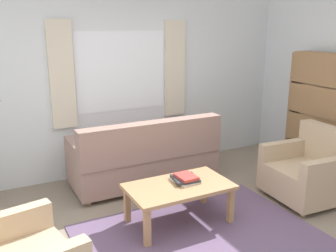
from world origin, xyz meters
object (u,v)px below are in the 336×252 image
object	(u,v)px
coffee_table	(179,190)
armchair_right	(310,171)
book_stack_on_table	(185,178)
couch	(145,158)
bookshelf	(320,115)

from	to	relation	value
coffee_table	armchair_right	bearing A→B (deg)	-7.00
armchair_right	book_stack_on_table	bearing A→B (deg)	-95.53
armchair_right	book_stack_on_table	world-z (taller)	armchair_right
book_stack_on_table	couch	bearing A→B (deg)	90.31
couch	bookshelf	distance (m)	2.48
book_stack_on_table	bookshelf	bearing A→B (deg)	6.01
couch	book_stack_on_table	bearing A→B (deg)	90.31
couch	armchair_right	world-z (taller)	couch
couch	armchair_right	distance (m)	2.07
couch	coffee_table	xyz separation A→B (m)	(-0.10, -1.10, 0.01)
coffee_table	couch	bearing A→B (deg)	84.68
couch	coffee_table	bearing A→B (deg)	84.68
bookshelf	couch	bearing A→B (deg)	70.53
armchair_right	bookshelf	world-z (taller)	bookshelf
couch	armchair_right	size ratio (longest dim) A/B	2.13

